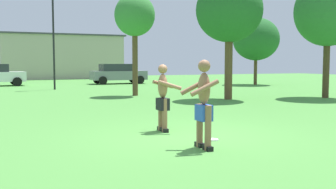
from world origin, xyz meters
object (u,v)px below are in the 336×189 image
at_px(player_near, 163,96).
at_px(car_gray_near_post, 118,73).
at_px(player_in_blue, 204,102).
at_px(lamp_post, 53,31).
at_px(tree_near_building, 229,11).
at_px(tree_right_field, 135,16).
at_px(frisbee, 212,140).
at_px(tree_behind_players, 328,12).
at_px(tree_left_field, 256,39).

relative_size(player_near, car_gray_near_post, 0.38).
relative_size(player_near, player_in_blue, 0.94).
xyz_separation_m(car_gray_near_post, lamp_post, (-5.58, -4.90, 2.80)).
bearing_deg(tree_near_building, tree_right_field, 131.27).
relative_size(car_gray_near_post, tree_near_building, 0.79).
xyz_separation_m(frisbee, tree_near_building, (5.52, 7.96, 4.00)).
height_order(player_in_blue, tree_right_field, tree_right_field).
xyz_separation_m(car_gray_near_post, tree_near_building, (0.77, -14.85, 3.19)).
height_order(car_gray_near_post, tree_near_building, tree_near_building).
bearing_deg(tree_behind_players, player_in_blue, -145.68).
bearing_deg(player_in_blue, tree_near_building, 54.61).
distance_m(tree_left_field, tree_right_field, 12.92).
xyz_separation_m(tree_behind_players, tree_near_building, (-4.68, 1.24, -0.06)).
relative_size(player_in_blue, car_gray_near_post, 0.40).
bearing_deg(tree_left_field, player_in_blue, -129.06).
distance_m(frisbee, tree_left_field, 22.43).
bearing_deg(lamp_post, car_gray_near_post, 41.32).
bearing_deg(car_gray_near_post, player_in_blue, -102.84).
distance_m(lamp_post, tree_right_field, 7.02).
height_order(player_near, tree_behind_players, tree_behind_players).
bearing_deg(frisbee, tree_near_building, 55.23).
bearing_deg(tree_behind_players, tree_right_field, 148.13).
bearing_deg(tree_behind_players, player_near, -153.98).
bearing_deg(lamp_post, player_in_blue, -89.29).
distance_m(car_gray_near_post, tree_left_field, 11.05).
bearing_deg(lamp_post, tree_left_field, -2.58).
relative_size(lamp_post, tree_left_field, 1.17).
height_order(lamp_post, tree_behind_players, lamp_post).
distance_m(player_in_blue, frisbee, 1.27).
relative_size(frisbee, tree_near_building, 0.05).
bearing_deg(tree_right_field, tree_near_building, -48.73).
height_order(player_near, tree_near_building, tree_near_building).
xyz_separation_m(tree_right_field, tree_behind_players, (7.91, -4.92, 0.07)).
bearing_deg(tree_left_field, tree_right_field, -154.27).
distance_m(frisbee, car_gray_near_post, 23.31).
xyz_separation_m(tree_left_field, tree_near_building, (-8.40, -9.28, 0.57)).
relative_size(player_near, tree_right_field, 0.32).
bearing_deg(tree_right_field, player_near, -105.60).
height_order(tree_left_field, tree_near_building, tree_near_building).
height_order(lamp_post, tree_left_field, lamp_post).
height_order(car_gray_near_post, tree_behind_players, tree_behind_players).
bearing_deg(tree_behind_players, frisbee, -146.65).
relative_size(tree_right_field, tree_behind_players, 0.90).
distance_m(player_near, player_in_blue, 2.13).
relative_size(player_in_blue, tree_behind_players, 0.30).
bearing_deg(player_in_blue, tree_left_field, 50.94).
relative_size(player_in_blue, tree_right_field, 0.34).
bearing_deg(tree_right_field, frisbee, -101.17).
bearing_deg(tree_right_field, tree_behind_players, -31.87).
xyz_separation_m(player_in_blue, tree_right_field, (2.90, 12.29, 3.09)).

